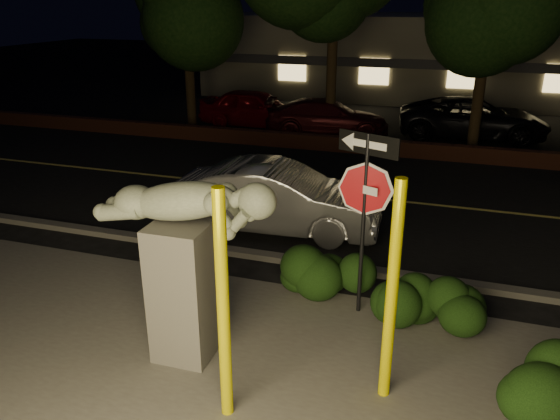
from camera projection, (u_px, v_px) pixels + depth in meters
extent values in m
plane|color=black|center=(385.00, 166.00, 16.62)|extent=(90.00, 90.00, 0.00)
cube|color=#4C4944|center=(265.00, 404.00, 6.87)|extent=(14.00, 6.00, 0.02)
cube|color=black|center=(369.00, 198.00, 13.96)|extent=(80.00, 8.00, 0.01)
cube|color=#D0BE53|center=(369.00, 198.00, 13.95)|extent=(80.00, 0.12, 0.00)
cube|color=#4C4944|center=(334.00, 266.00, 10.30)|extent=(80.00, 0.25, 0.12)
cube|color=#4E2519|center=(391.00, 148.00, 17.68)|extent=(40.00, 0.35, 0.50)
cube|color=black|center=(408.00, 121.00, 22.82)|extent=(40.00, 12.00, 0.01)
cube|color=#686253|center=(426.00, 54.00, 29.19)|extent=(22.00, 10.00, 4.00)
cube|color=#333338|center=(419.00, 64.00, 24.67)|extent=(22.00, 0.20, 0.40)
cube|color=#FFD87F|center=(292.00, 68.00, 26.59)|extent=(1.40, 0.08, 1.20)
cube|color=#FFD87F|center=(374.00, 71.00, 25.44)|extent=(1.40, 0.08, 1.20)
cube|color=#FFD87F|center=(464.00, 75.00, 24.28)|extent=(1.40, 0.08, 1.20)
cylinder|color=black|center=(190.00, 80.00, 20.90)|extent=(0.36, 0.36, 3.75)
cylinder|color=black|center=(331.00, 78.00, 19.41)|extent=(0.36, 0.36, 4.25)
cylinder|color=black|center=(479.00, 90.00, 17.66)|extent=(0.36, 0.36, 4.00)
cylinder|color=#D8CC04|center=(223.00, 309.00, 6.21)|extent=(0.15, 0.15, 2.95)
cylinder|color=#E7D900|center=(392.00, 295.00, 6.53)|extent=(0.15, 0.15, 2.94)
cylinder|color=black|center=(363.00, 228.00, 8.39)|extent=(0.06, 0.06, 2.97)
cube|color=white|center=(365.00, 189.00, 8.16)|extent=(0.42, 0.20, 0.13)
cube|color=black|center=(368.00, 144.00, 7.91)|extent=(0.94, 0.40, 0.32)
cube|color=white|center=(368.00, 144.00, 7.91)|extent=(0.60, 0.26, 0.13)
cube|color=#4C4944|center=(184.00, 292.00, 7.52)|extent=(0.79, 0.79, 2.01)
sphere|color=slate|center=(257.00, 201.00, 6.69)|extent=(0.47, 0.47, 0.47)
ellipsoid|color=black|center=(332.00, 270.00, 9.19)|extent=(2.14, 1.48, 1.01)
ellipsoid|color=black|center=(428.00, 298.00, 8.26)|extent=(1.74, 1.07, 1.08)
ellipsoid|color=black|center=(556.00, 384.00, 6.44)|extent=(1.66, 1.17, 1.07)
imported|color=silver|center=(277.00, 198.00, 11.83)|extent=(4.56, 1.82, 1.48)
imported|color=maroon|center=(255.00, 108.00, 21.44)|extent=(4.40, 1.83, 1.49)
imported|color=#410E13|center=(327.00, 117.00, 20.23)|extent=(4.82, 2.74, 1.32)
imported|color=black|center=(473.00, 118.00, 19.76)|extent=(5.39, 2.76, 1.46)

